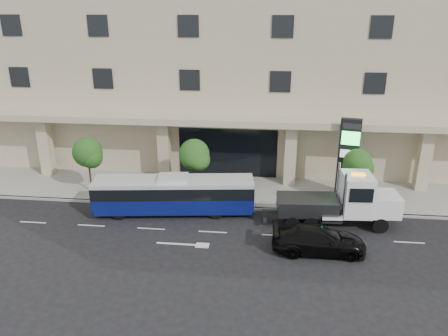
# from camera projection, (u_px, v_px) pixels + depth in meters

# --- Properties ---
(ground) EXTENTS (120.00, 120.00, 0.00)m
(ground) POSITION_uv_depth(u_px,v_px,m) (216.00, 221.00, 29.00)
(ground) COLOR black
(ground) RESTS_ON ground
(sidewalk) EXTENTS (120.00, 6.00, 0.15)m
(sidewalk) POSITION_uv_depth(u_px,v_px,m) (224.00, 190.00, 33.62)
(sidewalk) COLOR gray
(sidewalk) RESTS_ON ground
(curb) EXTENTS (120.00, 0.30, 0.15)m
(curb) POSITION_uv_depth(u_px,v_px,m) (219.00, 207.00, 30.83)
(curb) COLOR gray
(curb) RESTS_ON ground
(convention_center) EXTENTS (60.00, 17.60, 20.00)m
(convention_center) POSITION_uv_depth(u_px,v_px,m) (236.00, 46.00, 39.86)
(convention_center) COLOR #C1B390
(convention_center) RESTS_ON ground
(tree_left) EXTENTS (2.27, 2.20, 4.22)m
(tree_left) POSITION_uv_depth(u_px,v_px,m) (88.00, 154.00, 32.26)
(tree_left) COLOR #422B19
(tree_left) RESTS_ON sidewalk
(tree_mid) EXTENTS (2.28, 2.20, 4.38)m
(tree_mid) POSITION_uv_depth(u_px,v_px,m) (195.00, 156.00, 31.40)
(tree_mid) COLOR #422B19
(tree_mid) RESTS_ON sidewalk
(tree_right) EXTENTS (2.10, 2.00, 4.04)m
(tree_right) POSITION_uv_depth(u_px,v_px,m) (358.00, 165.00, 30.31)
(tree_right) COLOR #422B19
(tree_right) RESTS_ON sidewalk
(city_bus) EXTENTS (11.02, 3.60, 2.74)m
(city_bus) POSITION_uv_depth(u_px,v_px,m) (174.00, 194.00, 29.69)
(city_bus) COLOR black
(city_bus) RESTS_ON ground
(tow_truck) EXTENTS (8.74, 2.60, 3.97)m
(tow_truck) POSITION_uv_depth(u_px,v_px,m) (343.00, 202.00, 27.94)
(tow_truck) COLOR #2D3033
(tow_truck) RESTS_ON ground
(black_sedan) EXTENTS (5.43, 2.32, 1.56)m
(black_sedan) POSITION_uv_depth(u_px,v_px,m) (319.00, 240.00, 25.14)
(black_sedan) COLOR black
(black_sedan) RESTS_ON ground
(signage_pylon) EXTENTS (1.53, 0.83, 5.84)m
(signage_pylon) POSITION_uv_depth(u_px,v_px,m) (348.00, 157.00, 31.64)
(signage_pylon) COLOR black
(signage_pylon) RESTS_ON sidewalk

